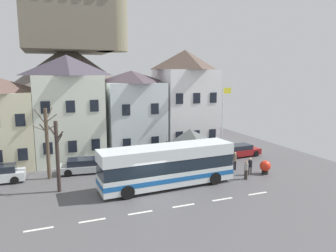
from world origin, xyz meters
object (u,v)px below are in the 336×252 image
(transit_bus, at_px, (167,166))
(bare_tree_00, at_px, (57,155))
(pedestrian_01, at_px, (250,165))
(harbour_buoy, at_px, (265,166))
(townhouse_02, at_px, (132,113))
(bare_tree_01, at_px, (47,142))
(hilltop_castle, at_px, (70,83))
(parked_car_01, at_px, (192,156))
(bus_shelter, at_px, (190,136))
(parked_car_00, at_px, (85,166))
(pedestrian_03, at_px, (235,159))
(pedestrian_02, at_px, (209,161))
(pedestrian_00, at_px, (246,169))
(townhouse_03, at_px, (185,101))
(parked_car_02, at_px, (240,150))
(flagpole, at_px, (223,119))
(public_bench, at_px, (202,156))
(townhouse_01, at_px, (69,109))

(transit_bus, relative_size, bare_tree_00, 2.02)
(pedestrian_01, bearing_deg, harbour_buoy, -12.33)
(townhouse_02, relative_size, bare_tree_01, 1.52)
(hilltop_castle, distance_m, parked_car_01, 28.00)
(bus_shelter, height_order, parked_car_00, bus_shelter)
(transit_bus, distance_m, pedestrian_03, 7.60)
(townhouse_02, distance_m, pedestrian_01, 13.99)
(parked_car_00, relative_size, pedestrian_01, 3.06)
(parked_car_01, relative_size, pedestrian_02, 2.77)
(bus_shelter, height_order, pedestrian_00, bus_shelter)
(pedestrian_03, relative_size, harbour_buoy, 1.38)
(hilltop_castle, bearing_deg, townhouse_03, -60.71)
(bus_shelter, bearing_deg, pedestrian_00, -55.61)
(harbour_buoy, relative_size, bare_tree_01, 0.20)
(parked_car_00, height_order, parked_car_01, parked_car_01)
(transit_bus, relative_size, parked_car_01, 2.42)
(parked_car_02, xyz_separation_m, flagpole, (-2.94, -1.20, 3.67))
(pedestrian_01, relative_size, harbour_buoy, 1.26)
(bus_shelter, xyz_separation_m, pedestrian_00, (3.07, -4.49, -2.18))
(parked_car_01, xyz_separation_m, parked_car_02, (5.84, 0.40, -0.02))
(pedestrian_03, bearing_deg, townhouse_03, 96.28)
(hilltop_castle, height_order, harbour_buoy, hilltop_castle)
(bare_tree_01, bearing_deg, public_bench, 1.43)
(townhouse_02, distance_m, bare_tree_00, 12.54)
(pedestrian_01, bearing_deg, public_bench, 107.11)
(bus_shelter, bearing_deg, townhouse_01, 146.36)
(public_bench, xyz_separation_m, harbour_buoy, (3.11, -5.92, 0.21))
(bare_tree_00, relative_size, bare_tree_01, 0.90)
(townhouse_03, bearing_deg, transit_bus, -120.17)
(pedestrian_02, relative_size, pedestrian_03, 0.97)
(parked_car_01, bearing_deg, harbour_buoy, -45.18)
(transit_bus, distance_m, flagpole, 9.26)
(bus_shelter, relative_size, pedestrian_03, 2.24)
(pedestrian_01, bearing_deg, bus_shelter, 138.62)
(townhouse_01, xyz_separation_m, bare_tree_00, (-1.51, -8.51, -2.47))
(pedestrian_00, distance_m, harbour_buoy, 2.48)
(townhouse_01, bearing_deg, pedestrian_03, -31.87)
(hilltop_castle, height_order, bare_tree_01, hilltop_castle)
(parked_car_01, xyz_separation_m, bare_tree_00, (-12.68, -3.45, 2.15))
(townhouse_02, bearing_deg, pedestrian_03, -52.83)
(townhouse_03, xyz_separation_m, parked_car_01, (-1.63, -5.56, -5.04))
(parked_car_00, xyz_separation_m, bare_tree_01, (-3.01, -0.61, 2.48))
(townhouse_03, height_order, pedestrian_02, townhouse_03)
(pedestrian_01, height_order, public_bench, pedestrian_01)
(townhouse_03, distance_m, bare_tree_00, 17.15)
(parked_car_00, relative_size, harbour_buoy, 3.86)
(townhouse_02, height_order, public_bench, townhouse_02)
(pedestrian_03, relative_size, bare_tree_01, 0.28)
(pedestrian_02, relative_size, harbour_buoy, 1.33)
(public_bench, distance_m, harbour_buoy, 6.69)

